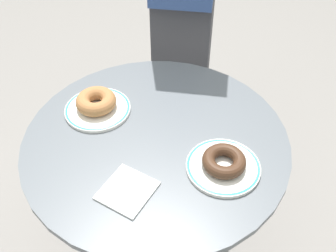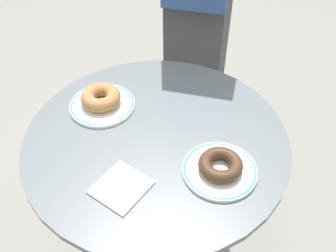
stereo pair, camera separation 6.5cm
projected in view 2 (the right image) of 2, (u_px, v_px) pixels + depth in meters
name	position (u px, v px, depth m)	size (l,w,h in m)	color
cafe_table	(157.00, 180.00, 1.18)	(0.73, 0.73, 0.72)	#565B60
plate_left	(102.00, 105.00, 1.13)	(0.19, 0.19, 0.01)	white
plate_right	(220.00, 170.00, 0.96)	(0.19, 0.19, 0.01)	white
donut_cinnamon	(101.00, 97.00, 1.12)	(0.12, 0.12, 0.04)	#A36B3D
donut_chocolate	(221.00, 165.00, 0.94)	(0.11, 0.11, 0.03)	#422819
paper_napkin	(121.00, 187.00, 0.92)	(0.11, 0.12, 0.01)	white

